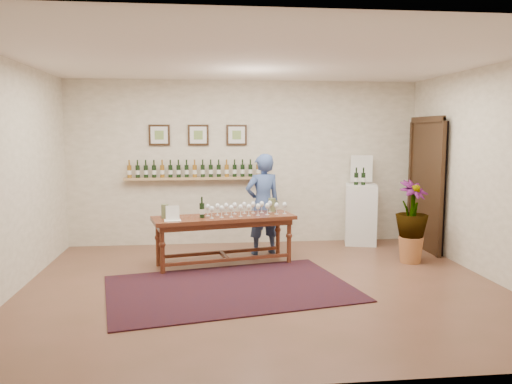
{
  "coord_description": "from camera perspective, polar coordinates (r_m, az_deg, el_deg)",
  "views": [
    {
      "loc": [
        -0.75,
        -6.06,
        1.94
      ],
      "look_at": [
        0.0,
        0.8,
        1.1
      ],
      "focal_mm": 35.0,
      "sensor_mm": 36.0,
      "label": 1
    }
  ],
  "objects": [
    {
      "name": "room_shell",
      "position": [
        8.46,
        13.57,
        1.18
      ],
      "size": [
        6.0,
        6.0,
        6.0
      ],
      "color": "#EDE2C9",
      "rests_on": "ground"
    },
    {
      "name": "rug",
      "position": [
        6.3,
        -2.98,
        -10.92
      ],
      "size": [
        3.29,
        2.52,
        0.02
      ],
      "primitive_type": "cube",
      "rotation": [
        0.0,
        0.0,
        0.2
      ],
      "color": "#47150C",
      "rests_on": "ground"
    },
    {
      "name": "info_sign",
      "position": [
        8.9,
        11.97,
        2.61
      ],
      "size": [
        0.37,
        0.12,
        0.52
      ],
      "primitive_type": "cube",
      "rotation": [
        0.0,
        0.0,
        -0.26
      ],
      "color": "silver",
      "rests_on": "display_pedestal"
    },
    {
      "name": "potted_plant",
      "position": [
        7.72,
        17.36,
        -3.24
      ],
      "size": [
        0.75,
        0.75,
        1.06
      ],
      "rotation": [
        0.0,
        0.0,
        0.45
      ],
      "color": "#A56437",
      "rests_on": "ground"
    },
    {
      "name": "person",
      "position": [
        7.87,
        0.79,
        -1.41
      ],
      "size": [
        0.66,
        0.53,
        1.6
      ],
      "primitive_type": "imported",
      "rotation": [
        0.0,
        0.0,
        3.42
      ],
      "color": "#364C81",
      "rests_on": "ground"
    },
    {
      "name": "table_bottles",
      "position": [
        7.14,
        -6.32,
        -1.69
      ],
      "size": [
        0.33,
        0.26,
        0.31
      ],
      "primitive_type": null,
      "rotation": [
        0.0,
        0.0,
        0.38
      ],
      "color": "black",
      "rests_on": "tasting_table"
    },
    {
      "name": "ground",
      "position": [
        6.41,
        0.79,
        -10.68
      ],
      "size": [
        6.0,
        6.0,
        0.0
      ],
      "primitive_type": "plane",
      "color": "brown",
      "rests_on": "ground"
    },
    {
      "name": "pitcher_left",
      "position": [
        7.17,
        -10.36,
        -2.17
      ],
      "size": [
        0.13,
        0.13,
        0.2
      ],
      "primitive_type": null,
      "rotation": [
        0.0,
        0.0,
        0.07
      ],
      "color": "#5B663F",
      "rests_on": "tasting_table"
    },
    {
      "name": "table_glasses",
      "position": [
        7.31,
        -1.59,
        -1.94
      ],
      "size": [
        1.34,
        0.62,
        0.18
      ],
      "primitive_type": null,
      "rotation": [
        0.0,
        0.0,
        0.25
      ],
      "color": "silver",
      "rests_on": "tasting_table"
    },
    {
      "name": "display_pedestal",
      "position": [
        8.81,
        11.88,
        -2.51
      ],
      "size": [
        0.63,
        0.63,
        1.03
      ],
      "primitive_type": "cube",
      "rotation": [
        0.0,
        0.0,
        -0.26
      ],
      "color": "silver",
      "rests_on": "ground"
    },
    {
      "name": "tasting_table",
      "position": [
        7.26,
        -3.68,
        -3.6
      ],
      "size": [
        2.13,
        1.06,
        0.72
      ],
      "rotation": [
        0.0,
        0.0,
        0.21
      ],
      "color": "#421D10",
      "rests_on": "ground"
    },
    {
      "name": "menu_card",
      "position": [
        6.96,
        -9.52,
        -2.38
      ],
      "size": [
        0.24,
        0.18,
        0.2
      ],
      "primitive_type": "cube",
      "rotation": [
        0.0,
        0.0,
        0.1
      ],
      "color": "silver",
      "rests_on": "tasting_table"
    },
    {
      "name": "pitcher_right",
      "position": [
        7.63,
        1.84,
        -1.48
      ],
      "size": [
        0.15,
        0.15,
        0.2
      ],
      "primitive_type": null,
      "rotation": [
        0.0,
        0.0,
        0.2
      ],
      "color": "#5B663F",
      "rests_on": "tasting_table"
    },
    {
      "name": "pedestal_bottles",
      "position": [
        8.66,
        11.78,
        1.78
      ],
      "size": [
        0.31,
        0.16,
        0.3
      ],
      "primitive_type": null,
      "rotation": [
        0.0,
        0.0,
        -0.26
      ],
      "color": "black",
      "rests_on": "display_pedestal"
    }
  ]
}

